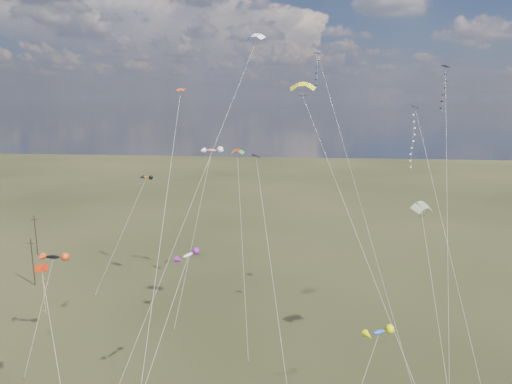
# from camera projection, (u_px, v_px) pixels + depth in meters

# --- Properties ---
(utility_pole_near) EXTENTS (1.40, 0.20, 8.00)m
(utility_pole_near) POSITION_uv_depth(u_px,v_px,m) (33.00, 262.00, 74.50)
(utility_pole_near) COLOR black
(utility_pole_near) RESTS_ON ground
(utility_pole_far) EXTENTS (1.40, 0.20, 8.00)m
(utility_pole_far) POSITION_uv_depth(u_px,v_px,m) (36.00, 235.00, 88.95)
(utility_pole_far) COLOR black
(utility_pole_far) RESTS_ON ground
(diamond_black_high) EXTENTS (3.50, 21.40, 34.13)m
(diamond_black_high) POSITION_uv_depth(u_px,v_px,m) (444.00, 107.00, 53.08)
(diamond_black_high) COLOR black
(diamond_black_high) RESTS_ON ground
(diamond_navy_tall) EXTENTS (11.09, 19.73, 36.07)m
(diamond_navy_tall) POSITION_uv_depth(u_px,v_px,m) (324.00, 92.00, 57.57)
(diamond_navy_tall) COLOR #121045
(diamond_navy_tall) RESTS_ON ground
(diamond_black_mid) EXTENTS (6.01, 18.71, 24.19)m
(diamond_black_mid) POSITION_uv_depth(u_px,v_px,m) (266.00, 226.00, 46.73)
(diamond_black_mid) COLOR black
(diamond_black_mid) RESTS_ON ground
(diamond_red_low) EXTENTS (6.61, 8.12, 15.62)m
(diamond_red_low) POSITION_uv_depth(u_px,v_px,m) (45.00, 297.00, 40.93)
(diamond_red_low) COLOR #9E1F07
(diamond_red_low) RESTS_ON ground
(diamond_navy_right) EXTENTS (5.60, 16.98, 29.48)m
(diamond_navy_right) POSITION_uv_depth(u_px,v_px,m) (416.00, 150.00, 50.24)
(diamond_navy_right) COLOR #0D1D4A
(diamond_navy_right) RESTS_ON ground
(diamond_orange_center) EXTENTS (1.27, 17.48, 31.23)m
(diamond_orange_center) POSITION_uv_depth(u_px,v_px,m) (165.00, 210.00, 40.39)
(diamond_orange_center) COLOR #DB4518
(diamond_orange_center) RESTS_ON ground
(parafoil_yellow) EXTENTS (14.29, 24.99, 32.49)m
(parafoil_yellow) POSITION_uv_depth(u_px,v_px,m) (303.00, 85.00, 49.64)
(parafoil_yellow) COLOR yellow
(parafoil_yellow) RESTS_ON ground
(parafoil_blue_white) EXTENTS (13.60, 22.46, 38.43)m
(parafoil_blue_white) POSITION_uv_depth(u_px,v_px,m) (254.00, 38.00, 55.55)
(parafoil_blue_white) COLOR #0F57B0
(parafoil_blue_white) RESTS_ON ground
(parafoil_striped) EXTENTS (3.02, 16.09, 19.67)m
(parafoil_striped) POSITION_uv_depth(u_px,v_px,m) (423.00, 205.00, 49.34)
(parafoil_striped) COLOR gold
(parafoil_striped) RESTS_ON ground
(parafoil_tricolor) EXTENTS (4.83, 18.16, 23.42)m
(parafoil_tricolor) POSITION_uv_depth(u_px,v_px,m) (238.00, 152.00, 65.59)
(parafoil_tricolor) COLOR yellow
(parafoil_tricolor) RESTS_ON ground
(novelty_black_orange) EXTENTS (3.42, 7.52, 12.23)m
(novelty_black_orange) POSITION_uv_depth(u_px,v_px,m) (53.00, 257.00, 54.35)
(novelty_black_orange) COLOR black
(novelty_black_orange) RESTS_ON ground
(novelty_orange_black) EXTENTS (6.80, 11.79, 17.50)m
(novelty_orange_black) POSITION_uv_depth(u_px,v_px,m) (146.00, 178.00, 77.66)
(novelty_orange_black) COLOR orange
(novelty_orange_black) RESTS_ON ground
(novelty_white_purple) EXTENTS (4.77, 13.42, 16.19)m
(novelty_white_purple) POSITION_uv_depth(u_px,v_px,m) (188.00, 256.00, 42.79)
(novelty_white_purple) COLOR silver
(novelty_white_purple) RESTS_ON ground
(novelty_redwhite_stripe) EXTENTS (4.20, 16.77, 22.91)m
(novelty_redwhite_stripe) POSITION_uv_depth(u_px,v_px,m) (211.00, 151.00, 71.17)
(novelty_redwhite_stripe) COLOR red
(novelty_redwhite_stripe) RESTS_ON ground
(novelty_blue_yellow) EXTENTS (6.50, 8.00, 12.65)m
(novelty_blue_yellow) POSITION_uv_depth(u_px,v_px,m) (379.00, 333.00, 35.86)
(novelty_blue_yellow) COLOR #1F4EB0
(novelty_blue_yellow) RESTS_ON ground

